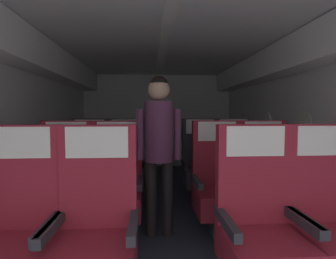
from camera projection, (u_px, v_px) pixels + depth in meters
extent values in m
cube|color=#2D3342|center=(166.00, 218.00, 2.96)|extent=(3.56, 6.24, 0.02)
cube|color=silver|center=(12.00, 128.00, 2.78)|extent=(0.08, 5.84, 2.09)
cube|color=silver|center=(308.00, 127.00, 3.02)|extent=(0.08, 5.84, 2.09)
cube|color=silver|center=(166.00, 33.00, 2.83)|extent=(3.44, 5.84, 0.06)
cube|color=silver|center=(158.00, 120.00, 5.83)|extent=(3.44, 0.06, 2.09)
cube|color=white|center=(28.00, 50.00, 2.74)|extent=(0.32, 5.61, 0.36)
cube|color=white|center=(294.00, 55.00, 2.95)|extent=(0.32, 5.61, 0.36)
cube|color=white|center=(166.00, 36.00, 2.83)|extent=(0.12, 5.26, 0.02)
cylinder|color=white|center=(305.00, 123.00, 3.01)|extent=(0.01, 0.26, 0.26)
cylinder|color=white|center=(267.00, 121.00, 3.98)|extent=(0.01, 0.26, 0.26)
cylinder|color=white|center=(244.00, 119.00, 4.95)|extent=(0.01, 0.26, 0.26)
cube|color=maroon|center=(23.00, 177.00, 1.68)|extent=(0.49, 0.09, 0.68)
cube|color=#28282D|center=(49.00, 226.00, 1.50)|extent=(0.05, 0.42, 0.06)
cube|color=silver|center=(18.00, 143.00, 1.61)|extent=(0.39, 0.01, 0.20)
cube|color=maroon|center=(94.00, 259.00, 1.52)|extent=(0.49, 0.50, 0.23)
cube|color=maroon|center=(99.00, 176.00, 1.69)|extent=(0.49, 0.09, 0.68)
cube|color=#28282D|center=(133.00, 225.00, 1.52)|extent=(0.05, 0.42, 0.06)
cube|color=#28282D|center=(52.00, 227.00, 1.49)|extent=(0.05, 0.42, 0.06)
cube|color=silver|center=(97.00, 142.00, 1.63)|extent=(0.39, 0.01, 0.20)
cube|color=maroon|center=(320.00, 172.00, 1.79)|extent=(0.49, 0.09, 0.68)
cube|color=#28282D|center=(303.00, 220.00, 1.59)|extent=(0.05, 0.42, 0.06)
cube|color=silver|center=(326.00, 141.00, 1.73)|extent=(0.39, 0.01, 0.20)
cube|color=maroon|center=(264.00, 253.00, 1.58)|extent=(0.49, 0.50, 0.23)
cube|color=maroon|center=(252.00, 174.00, 1.76)|extent=(0.49, 0.09, 0.68)
cube|color=#28282D|center=(301.00, 220.00, 1.59)|extent=(0.05, 0.42, 0.06)
cube|color=#28282D|center=(227.00, 222.00, 1.56)|extent=(0.05, 0.42, 0.06)
cube|color=silver|center=(256.00, 141.00, 1.70)|extent=(0.39, 0.01, 0.20)
cube|color=#38383D|center=(64.00, 227.00, 2.45)|extent=(0.18, 0.18, 0.23)
cube|color=maroon|center=(63.00, 204.00, 2.43)|extent=(0.49, 0.50, 0.23)
cube|color=maroon|center=(69.00, 154.00, 2.61)|extent=(0.49, 0.09, 0.68)
cube|color=#28282D|center=(88.00, 183.00, 2.44)|extent=(0.05, 0.42, 0.06)
cube|color=#28282D|center=(37.00, 184.00, 2.41)|extent=(0.05, 0.42, 0.06)
cube|color=silver|center=(66.00, 132.00, 2.55)|extent=(0.39, 0.01, 0.20)
cube|color=#38383D|center=(116.00, 226.00, 2.48)|extent=(0.18, 0.18, 0.23)
cube|color=maroon|center=(116.00, 203.00, 2.46)|extent=(0.49, 0.50, 0.23)
cube|color=maroon|center=(118.00, 153.00, 2.64)|extent=(0.49, 0.09, 0.68)
cube|color=#28282D|center=(140.00, 182.00, 2.47)|extent=(0.05, 0.42, 0.06)
cube|color=#28282D|center=(90.00, 183.00, 2.44)|extent=(0.05, 0.42, 0.06)
cube|color=silver|center=(117.00, 132.00, 2.58)|extent=(0.39, 0.01, 0.20)
cube|color=#38383D|center=(268.00, 221.00, 2.59)|extent=(0.18, 0.18, 0.23)
cube|color=maroon|center=(268.00, 199.00, 2.58)|extent=(0.49, 0.50, 0.23)
cube|color=maroon|center=(261.00, 152.00, 2.75)|extent=(0.49, 0.09, 0.68)
cube|color=#28282D|center=(292.00, 179.00, 2.58)|extent=(0.05, 0.42, 0.06)
cube|color=#28282D|center=(246.00, 180.00, 2.55)|extent=(0.05, 0.42, 0.06)
cube|color=silver|center=(263.00, 131.00, 2.69)|extent=(0.39, 0.01, 0.20)
cube|color=#38383D|center=(220.00, 223.00, 2.54)|extent=(0.18, 0.18, 0.23)
cube|color=maroon|center=(220.00, 201.00, 2.53)|extent=(0.49, 0.50, 0.23)
cube|color=maroon|center=(215.00, 153.00, 2.70)|extent=(0.49, 0.09, 0.68)
cube|color=#28282D|center=(244.00, 180.00, 2.53)|extent=(0.05, 0.42, 0.06)
cube|color=#28282D|center=(197.00, 181.00, 2.50)|extent=(0.05, 0.42, 0.06)
cube|color=silver|center=(217.00, 131.00, 2.64)|extent=(0.39, 0.01, 0.20)
cube|color=#38383D|center=(88.00, 196.00, 3.40)|extent=(0.18, 0.18, 0.23)
cube|color=#33333D|center=(88.00, 179.00, 3.38)|extent=(0.49, 0.50, 0.23)
cube|color=#33333D|center=(91.00, 143.00, 3.56)|extent=(0.49, 0.09, 0.68)
cube|color=#28282D|center=(106.00, 163.00, 3.39)|extent=(0.05, 0.42, 0.06)
cube|color=#28282D|center=(69.00, 164.00, 3.35)|extent=(0.05, 0.42, 0.06)
cube|color=silver|center=(90.00, 127.00, 3.50)|extent=(0.39, 0.01, 0.20)
cube|color=#38383D|center=(126.00, 195.00, 3.42)|extent=(0.18, 0.18, 0.23)
cube|color=#33333D|center=(126.00, 178.00, 3.40)|extent=(0.49, 0.50, 0.23)
cube|color=#33333D|center=(127.00, 143.00, 3.58)|extent=(0.49, 0.09, 0.68)
cube|color=#28282D|center=(143.00, 163.00, 3.41)|extent=(0.05, 0.42, 0.06)
cube|color=#28282D|center=(108.00, 164.00, 3.37)|extent=(0.05, 0.42, 0.06)
cube|color=silver|center=(126.00, 127.00, 3.52)|extent=(0.39, 0.01, 0.20)
cube|color=#38383D|center=(236.00, 193.00, 3.52)|extent=(0.18, 0.18, 0.23)
cube|color=#33333D|center=(236.00, 177.00, 3.50)|extent=(0.49, 0.50, 0.23)
cube|color=#33333D|center=(232.00, 142.00, 3.68)|extent=(0.49, 0.09, 0.68)
cube|color=#28282D|center=(253.00, 162.00, 3.51)|extent=(0.05, 0.42, 0.06)
cube|color=#28282D|center=(220.00, 162.00, 3.47)|extent=(0.05, 0.42, 0.06)
cube|color=silver|center=(233.00, 126.00, 3.62)|extent=(0.39, 0.01, 0.20)
cube|color=#38383D|center=(202.00, 193.00, 3.50)|extent=(0.18, 0.18, 0.23)
cube|color=#33333D|center=(202.00, 177.00, 3.48)|extent=(0.49, 0.50, 0.23)
cube|color=#33333D|center=(199.00, 142.00, 3.66)|extent=(0.49, 0.09, 0.68)
cube|color=#28282D|center=(219.00, 162.00, 3.49)|extent=(0.05, 0.42, 0.06)
cube|color=#28282D|center=(185.00, 162.00, 3.45)|extent=(0.05, 0.42, 0.06)
cube|color=silver|center=(200.00, 126.00, 3.60)|extent=(0.39, 0.01, 0.20)
cylinder|color=black|center=(151.00, 198.00, 2.52)|extent=(0.11, 0.11, 0.74)
cylinder|color=black|center=(167.00, 198.00, 2.53)|extent=(0.11, 0.11, 0.74)
cylinder|color=#5B2D4C|center=(159.00, 131.00, 2.48)|extent=(0.28, 0.28, 0.58)
cylinder|color=#5B2D4C|center=(140.00, 135.00, 2.47)|extent=(0.07, 0.07, 0.49)
cylinder|color=#5B2D4C|center=(178.00, 134.00, 2.49)|extent=(0.07, 0.07, 0.49)
sphere|color=tan|center=(159.00, 89.00, 2.45)|extent=(0.21, 0.21, 0.21)
sphere|color=black|center=(159.00, 85.00, 2.45)|extent=(0.18, 0.18, 0.18)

